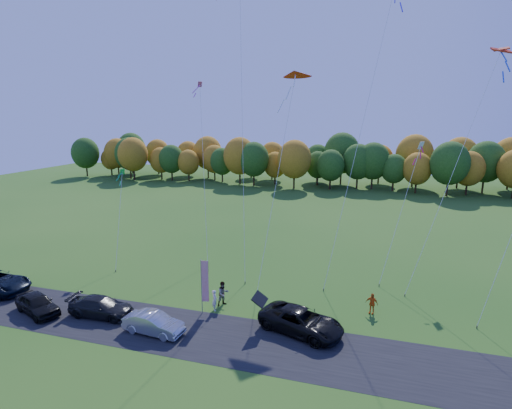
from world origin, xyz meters
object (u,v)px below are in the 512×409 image
(black_suv, at_px, (301,321))
(person_east, at_px, (372,303))
(silver_sedan, at_px, (154,323))
(feather_flag, at_px, (204,281))

(black_suv, relative_size, person_east, 3.64)
(person_east, bearing_deg, black_suv, -120.90)
(person_east, bearing_deg, silver_sedan, -136.05)
(black_suv, relative_size, feather_flag, 1.38)
(silver_sedan, bearing_deg, black_suv, -67.94)
(person_east, bearing_deg, feather_flag, -146.14)
(silver_sedan, relative_size, feather_flag, 1.00)
(black_suv, xyz_separation_m, person_east, (4.62, 4.10, -0.01))
(silver_sedan, distance_m, feather_flag, 4.63)
(feather_flag, bearing_deg, black_suv, -4.43)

